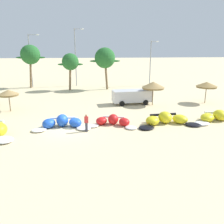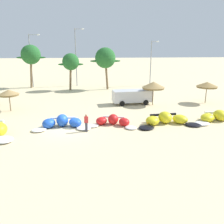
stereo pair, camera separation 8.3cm
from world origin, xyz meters
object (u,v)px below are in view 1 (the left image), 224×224
(parked_van, at_px, (131,96))
(kite_left_of_center, at_px, (113,121))
(lamppost_west_center, at_px, (31,58))
(beach_umbrella_middle, at_px, (8,93))
(kite_center, at_px, (166,120))
(person_near_kites, at_px, (86,123))
(palm_left_of_gap, at_px, (70,62))
(palm_center_left, at_px, (105,58))
(beach_umbrella_near_palms, at_px, (153,85))
(kite_right_of_center, at_px, (221,117))
(palm_left, at_px, (30,55))
(beach_umbrella_outermost, at_px, (207,85))
(kite_left, at_px, (62,123))
(lamppost_east_center, at_px, (76,55))
(lamppost_east, at_px, (151,61))

(parked_van, bearing_deg, kite_left_of_center, -110.83)
(kite_left_of_center, height_order, lamppost_west_center, lamppost_west_center)
(beach_umbrella_middle, height_order, parked_van, beach_umbrella_middle)
(kite_center, xyz_separation_m, person_near_kites, (-7.82, -1.48, 0.38))
(kite_center, bearing_deg, palm_left_of_gap, 119.11)
(lamppost_west_center, bearing_deg, kite_left_of_center, -60.89)
(palm_center_left, bearing_deg, beach_umbrella_near_palms, -65.12)
(palm_center_left, bearing_deg, kite_right_of_center, -60.63)
(person_near_kites, relative_size, palm_left, 0.21)
(beach_umbrella_outermost, relative_size, parked_van, 0.54)
(lamppost_west_center, bearing_deg, palm_center_left, -15.12)
(parked_van, bearing_deg, kite_left, -133.01)
(kite_center, xyz_separation_m, lamppost_east_center, (-10.06, 23.84, 5.38))
(kite_right_of_center, relative_size, beach_umbrella_middle, 2.63)
(kite_left, bearing_deg, kite_left_of_center, 2.67)
(kite_left, bearing_deg, parked_van, 46.99)
(kite_left_of_center, bearing_deg, lamppost_east_center, 101.32)
(beach_umbrella_near_palms, xyz_separation_m, lamppost_west_center, (-18.71, 15.41, 2.72))
(kite_left_of_center, distance_m, beach_umbrella_outermost, 15.66)
(kite_right_of_center, height_order, palm_left, palm_left)
(kite_center, distance_m, lamppost_west_center, 29.79)
(beach_umbrella_middle, height_order, person_near_kites, beach_umbrella_middle)
(kite_left, relative_size, palm_center_left, 0.79)
(parked_van, distance_m, lamppost_east, 16.40)
(kite_center, bearing_deg, kite_right_of_center, 3.57)
(beach_umbrella_middle, bearing_deg, palm_left, 94.02)
(palm_left_of_gap, bearing_deg, kite_right_of_center, -48.73)
(lamppost_east, bearing_deg, kite_left, -121.39)
(kite_center, bearing_deg, beach_umbrella_near_palms, 85.67)
(kite_left, height_order, palm_center_left, palm_center_left)
(beach_umbrella_near_palms, relative_size, palm_left, 0.40)
(parked_van, bearing_deg, kite_center, -75.98)
(beach_umbrella_middle, xyz_separation_m, palm_left_of_gap, (6.12, 13.25, 2.55))
(beach_umbrella_near_palms, height_order, parked_van, beach_umbrella_near_palms)
(palm_left_of_gap, relative_size, lamppost_east, 0.75)
(kite_left_of_center, height_order, kite_right_of_center, kite_right_of_center)
(lamppost_east, bearing_deg, beach_umbrella_near_palms, -102.78)
(palm_left, bearing_deg, palm_center_left, -12.70)
(kite_left, xyz_separation_m, lamppost_west_center, (-7.98, 23.26, 4.86))
(palm_left_of_gap, bearing_deg, palm_left, 156.73)
(kite_right_of_center, height_order, beach_umbrella_near_palms, beach_umbrella_near_palms)
(kite_center, relative_size, kite_right_of_center, 0.98)
(kite_left_of_center, distance_m, lamppost_west_center, 26.81)
(beach_umbrella_near_palms, height_order, palm_left_of_gap, palm_left_of_gap)
(kite_right_of_center, bearing_deg, beach_umbrella_near_palms, 125.84)
(kite_center, bearing_deg, kite_left_of_center, 178.85)
(parked_van, height_order, person_near_kites, parked_van)
(beach_umbrella_outermost, bearing_deg, kite_left_of_center, -148.68)
(beach_umbrella_outermost, relative_size, person_near_kites, 1.76)
(kite_left, bearing_deg, palm_center_left, 75.09)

